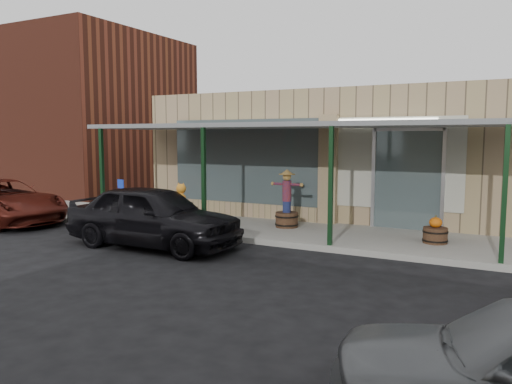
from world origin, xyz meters
The scene contains 10 objects.
ground centered at (0.00, 0.00, 0.00)m, with size 120.00×120.00×0.00m, color black.
sidewalk centered at (0.00, 3.60, 0.07)m, with size 40.00×3.20×0.15m, color gray.
storefront centered at (0.00, 8.16, 2.09)m, with size 12.00×6.25×4.20m.
awning centered at (0.00, 3.56, 3.01)m, with size 12.00×3.00×3.04m.
block_buildings_near centered at (2.01, 9.20, 3.77)m, with size 61.00×8.00×8.00m.
barrel_scarecrow centered at (-0.11, 3.88, 0.71)m, with size 1.01×0.67×1.67m.
barrel_pumpkin centered at (4.01, 3.56, 0.39)m, with size 0.76×0.76×0.69m.
handicap_sign centered at (-5.00, 2.40, 0.98)m, with size 0.27×0.05×1.30m.
parked_sedan centered at (-2.27, 0.58, 0.78)m, with size 4.59×1.87×1.56m.
car_maroon centered at (-8.83, 1.09, 0.69)m, with size 2.29×4.97×1.38m, color #4F170F.
Camera 1 is at (5.68, -9.09, 2.74)m, focal length 35.00 mm.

